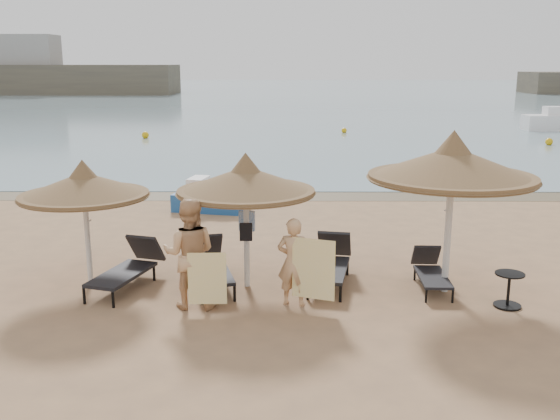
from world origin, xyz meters
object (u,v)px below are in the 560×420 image
(lounger_far_right, at_px, (431,271))
(person_left, at_px, (189,245))
(palapa_right, at_px, (452,164))
(palapa_left, at_px, (84,186))
(person_right, at_px, (293,255))
(lounger_far_left, at_px, (129,267))
(lounger_near_left, at_px, (210,264))
(lounger_near_right, at_px, (331,262))
(pedal_boat, at_px, (210,198))
(palapa_center, at_px, (246,181))
(side_table, at_px, (508,291))

(lounger_far_right, bearing_deg, person_left, -165.13)
(palapa_right, relative_size, person_left, 1.35)
(palapa_left, relative_size, person_right, 1.33)
(lounger_far_left, xyz_separation_m, person_right, (3.24, -0.95, 0.55))
(lounger_near_left, relative_size, person_left, 0.89)
(palapa_left, xyz_separation_m, lounger_far_right, (6.81, -0.16, -1.68))
(lounger_far_left, distance_m, person_left, 1.89)
(lounger_near_right, bearing_deg, lounger_far_right, 2.30)
(palapa_right, distance_m, lounger_near_left, 5.07)
(person_right, bearing_deg, pedal_boat, -60.46)
(palapa_center, height_order, person_left, palapa_center)
(lounger_near_left, distance_m, side_table, 5.68)
(lounger_far_left, bearing_deg, person_right, 0.70)
(lounger_far_left, relative_size, pedal_boat, 0.92)
(lounger_far_left, xyz_separation_m, side_table, (7.14, -1.03, -0.11))
(palapa_center, xyz_separation_m, palapa_right, (3.86, -0.26, 0.36))
(side_table, xyz_separation_m, person_left, (-5.77, -0.02, 0.87))
(lounger_near_left, bearing_deg, palapa_center, -24.55)
(lounger_far_right, bearing_deg, palapa_right, -48.10)
(lounger_far_left, relative_size, person_left, 0.91)
(palapa_right, xyz_separation_m, side_table, (0.95, -0.79, -2.19))
(palapa_right, xyz_separation_m, lounger_far_left, (-6.19, 0.24, -2.09))
(side_table, relative_size, person_left, 0.27)
(pedal_boat, bearing_deg, palapa_right, -39.79)
(lounger_far_left, bearing_deg, palapa_left, -175.07)
(palapa_center, bearing_deg, lounger_near_right, 9.55)
(palapa_left, distance_m, palapa_center, 3.18)
(lounger_near_right, bearing_deg, person_left, -142.30)
(palapa_center, xyz_separation_m, pedal_boat, (-1.50, 6.60, -1.77))
(person_left, bearing_deg, lounger_near_right, -150.70)
(lounger_near_right, relative_size, pedal_boat, 0.92)
(lounger_far_left, height_order, person_left, person_left)
(side_table, bearing_deg, person_right, 178.95)
(lounger_near_right, bearing_deg, palapa_center, -159.91)
(palapa_right, xyz_separation_m, person_right, (-2.95, -0.72, -1.54))
(person_right, bearing_deg, side_table, -169.15)
(palapa_center, bearing_deg, pedal_boat, 102.84)
(lounger_near_left, distance_m, lounger_far_right, 4.38)
(palapa_left, relative_size, lounger_near_left, 1.21)
(palapa_left, bearing_deg, lounger_near_left, -0.60)
(lounger_far_right, bearing_deg, side_table, -40.09)
(palapa_left, height_order, palapa_center, palapa_center)
(lounger_near_left, xyz_separation_m, side_table, (5.55, -1.18, -0.10))
(palapa_left, relative_size, lounger_far_left, 1.19)
(person_right, distance_m, pedal_boat, 7.97)
(palapa_left, bearing_deg, lounger_far_right, -1.34)
(palapa_center, bearing_deg, lounger_far_right, -0.01)
(palapa_left, bearing_deg, pedal_boat, 75.47)
(lounger_near_right, xyz_separation_m, lounger_far_right, (1.96, -0.28, -0.08))
(palapa_right, height_order, lounger_far_left, palapa_right)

